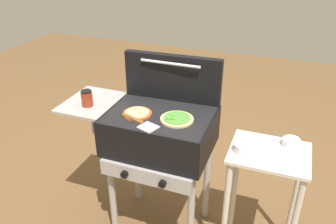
% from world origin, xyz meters
% --- Properties ---
extents(ground_plane, '(8.00, 8.00, 0.00)m').
position_xyz_m(ground_plane, '(0.00, 0.00, 0.00)').
color(ground_plane, brown).
extents(grill, '(0.96, 0.53, 0.90)m').
position_xyz_m(grill, '(-0.01, -0.00, 0.76)').
color(grill, black).
rests_on(grill, ground_plane).
extents(grill_lid_open, '(0.63, 0.09, 0.30)m').
position_xyz_m(grill_lid_open, '(0.00, 0.21, 1.05)').
color(grill_lid_open, black).
rests_on(grill_lid_open, grill).
extents(pizza_cheese, '(0.17, 0.17, 0.03)m').
position_xyz_m(pizza_cheese, '(-0.12, -0.06, 0.91)').
color(pizza_cheese, '#C64723').
rests_on(pizza_cheese, grill).
extents(pizza_veggie, '(0.19, 0.19, 0.03)m').
position_xyz_m(pizza_veggie, '(0.12, -0.04, 0.91)').
color(pizza_veggie, '#E0C17F').
rests_on(pizza_veggie, grill).
extents(sauce_jar, '(0.07, 0.07, 0.10)m').
position_xyz_m(sauce_jar, '(-0.47, -0.06, 0.95)').
color(sauce_jar, maroon).
rests_on(sauce_jar, grill).
extents(spatula, '(0.26, 0.14, 0.02)m').
position_xyz_m(spatula, '(-0.07, -0.15, 0.91)').
color(spatula, '#B7BABF').
rests_on(spatula, grill).
extents(prep_table, '(0.44, 0.36, 0.78)m').
position_xyz_m(prep_table, '(0.66, 0.00, 0.56)').
color(prep_table, beige).
rests_on(prep_table, ground_plane).
extents(topping_bowl_near, '(0.10, 0.10, 0.04)m').
position_xyz_m(topping_bowl_near, '(0.76, 0.10, 0.80)').
color(topping_bowl_near, silver).
rests_on(topping_bowl_near, prep_table).
extents(topping_bowl_far, '(0.12, 0.12, 0.04)m').
position_xyz_m(topping_bowl_far, '(0.52, -0.04, 0.80)').
color(topping_bowl_far, silver).
rests_on(topping_bowl_far, prep_table).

